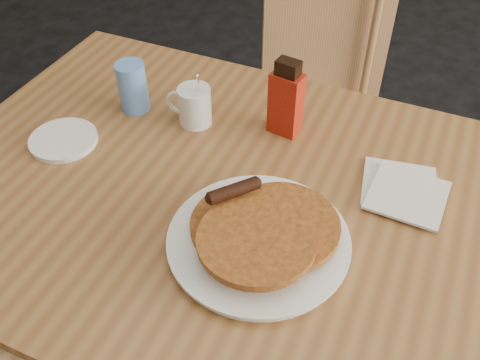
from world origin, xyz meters
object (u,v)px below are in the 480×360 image
pancake_plate (259,236)px  main_table (247,211)px  coffee_mug (194,105)px  blue_tumbler (133,87)px  syrup_bottle (286,100)px  chair_main_far (315,92)px

pancake_plate → main_table: bearing=118.2°
coffee_mug → blue_tumbler: (-0.15, 0.00, 0.01)m
syrup_bottle → blue_tumbler: bearing=-161.8°
main_table → syrup_bottle: bearing=87.1°
chair_main_far → coffee_mug: (-0.18, -0.54, 0.28)m
main_table → blue_tumbler: (-0.34, 0.19, 0.10)m
syrup_bottle → blue_tumbler: size_ratio=1.51×
coffee_mug → blue_tumbler: bearing=-177.7°
pancake_plate → blue_tumbler: (-0.40, 0.30, 0.03)m
syrup_bottle → blue_tumbler: syrup_bottle is taller
main_table → coffee_mug: coffee_mug is taller
chair_main_far → main_table: bearing=-109.5°
blue_tumbler → syrup_bottle: bearing=4.9°
pancake_plate → blue_tumbler: size_ratio=2.78×
main_table → blue_tumbler: bearing=150.2°
pancake_plate → coffee_mug: 0.39m
chair_main_far → pancake_plate: (0.07, -0.84, 0.25)m
chair_main_far → syrup_bottle: bearing=-107.8°
main_table → chair_main_far: size_ratio=1.63×
main_table → pancake_plate: bearing=-61.8°
chair_main_far → blue_tumbler: chair_main_far is taller
pancake_plate → syrup_bottle: (-0.05, 0.33, 0.06)m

